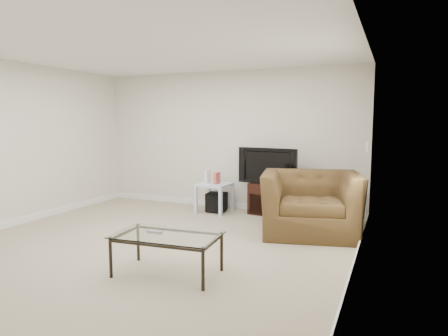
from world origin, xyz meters
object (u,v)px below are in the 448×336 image
at_px(television, 270,165).
at_px(recliner, 311,193).
at_px(tv_stand, 270,199).
at_px(subwoofer, 217,202).
at_px(side_table, 214,198).
at_px(coffee_table, 167,254).

height_order(television, recliner, recliner).
relative_size(tv_stand, recliner, 0.48).
distance_m(tv_stand, subwoofer, 0.95).
height_order(side_table, subwoofer, side_table).
xyz_separation_m(television, side_table, (-0.95, -0.20, -0.59)).
bearing_deg(side_table, coffee_table, -75.03).
distance_m(tv_stand, television, 0.58).
bearing_deg(recliner, coffee_table, -129.63).
bearing_deg(recliner, side_table, 146.01).
bearing_deg(tv_stand, coffee_table, -86.31).
distance_m(subwoofer, recliner, 1.97).
xyz_separation_m(side_table, subwoofer, (0.03, 0.02, -0.07)).
height_order(recliner, coffee_table, recliner).
distance_m(television, side_table, 1.14).
bearing_deg(subwoofer, television, 11.35).
xyz_separation_m(tv_stand, television, (-0.00, -0.03, 0.58)).
relative_size(tv_stand, coffee_table, 0.60).
relative_size(television, subwoofer, 3.09).
bearing_deg(recliner, television, 121.20).
xyz_separation_m(side_table, recliner, (1.82, -0.70, 0.34)).
bearing_deg(television, recliner, -37.60).
height_order(television, side_table, television).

